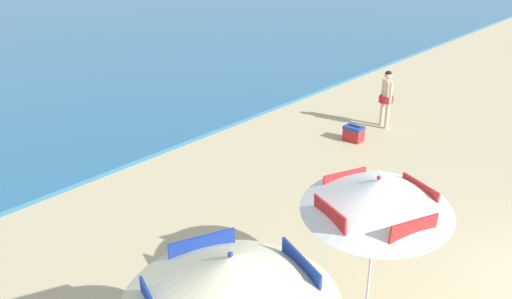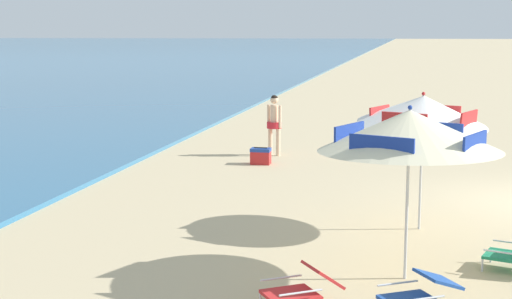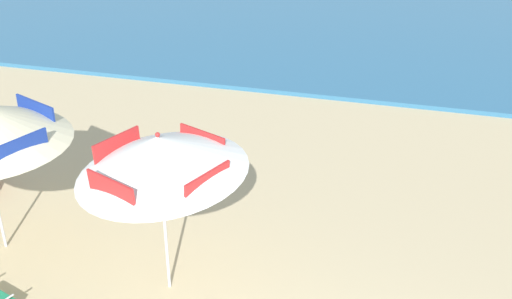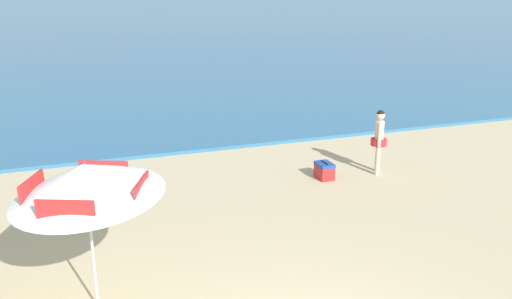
% 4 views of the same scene
% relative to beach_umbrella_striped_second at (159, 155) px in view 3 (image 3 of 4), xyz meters
% --- Properties ---
extents(beach_umbrella_striped_second, '(2.89, 2.88, 2.34)m').
position_rel_beach_umbrella_striped_second_xyz_m(beach_umbrella_striped_second, '(0.00, 0.00, 0.00)').
color(beach_umbrella_striped_second, silver).
rests_on(beach_umbrella_striped_second, ground).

